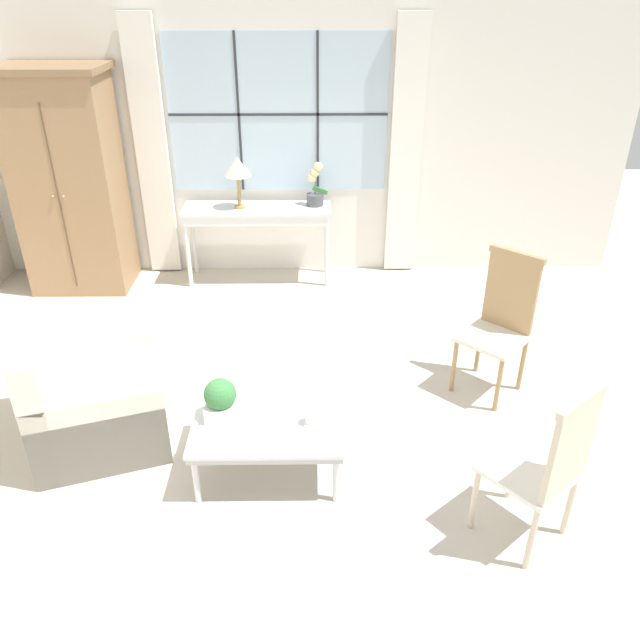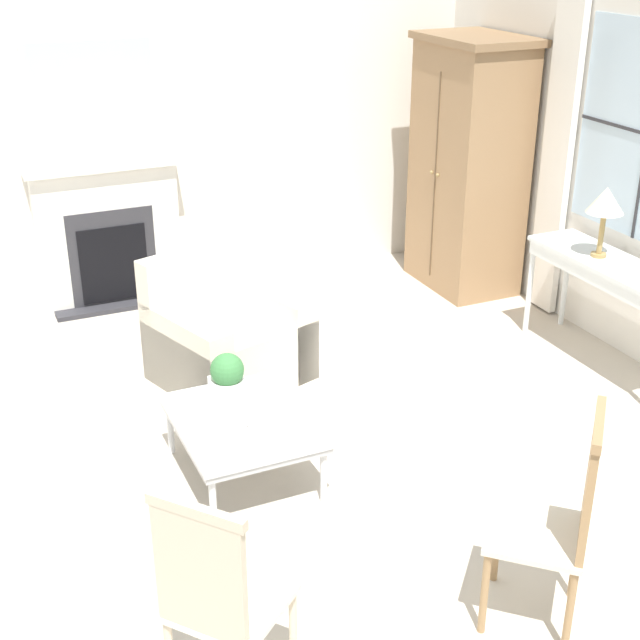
% 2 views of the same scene
% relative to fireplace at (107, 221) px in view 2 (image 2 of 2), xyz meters
% --- Properties ---
extents(ground_plane, '(14.00, 14.00, 0.00)m').
position_rel_fireplace_xyz_m(ground_plane, '(2.91, 0.35, -0.73)').
color(ground_plane, '#BCB2A3').
extents(wall_left, '(0.06, 7.20, 2.80)m').
position_rel_fireplace_xyz_m(wall_left, '(-0.12, 0.95, 0.67)').
color(wall_left, silver).
rests_on(wall_left, ground_plane).
extents(fireplace, '(0.34, 1.26, 2.22)m').
position_rel_fireplace_xyz_m(fireplace, '(0.00, 0.00, 0.00)').
color(fireplace, '#2D2D33').
rests_on(fireplace, ground_plane).
extents(armoire, '(1.03, 0.71, 2.18)m').
position_rel_fireplace_xyz_m(armoire, '(0.85, 2.97, 0.36)').
color(armoire, '#93704C').
rests_on(armoire, ground_plane).
extents(console_table, '(1.51, 0.43, 0.81)m').
position_rel_fireplace_xyz_m(console_table, '(2.67, 3.07, -0.01)').
color(console_table, silver).
rests_on(console_table, ground_plane).
extents(table_lamp, '(0.27, 0.27, 0.52)m').
position_rel_fireplace_xyz_m(table_lamp, '(2.51, 3.05, 0.48)').
color(table_lamp, '#9E7F47').
rests_on(table_lamp, console_table).
extents(armchair_upholstered, '(1.10, 1.16, 0.91)m').
position_rel_fireplace_xyz_m(armchair_upholstered, '(1.71, 0.45, -0.43)').
color(armchair_upholstered, beige).
rests_on(armchair_upholstered, ground_plane).
extents(side_chair_wooden, '(0.62, 0.62, 1.12)m').
position_rel_fireplace_xyz_m(side_chair_wooden, '(4.68, 1.06, -0.11)').
color(side_chair_wooden, beige).
rests_on(side_chair_wooden, ground_plane).
extents(accent_chair_wooden, '(0.62, 0.62, 1.08)m').
position_rel_fireplace_xyz_m(accent_chair_wooden, '(4.51, -0.53, -0.13)').
color(accent_chair_wooden, white).
rests_on(accent_chair_wooden, ground_plane).
extents(coffee_table, '(0.96, 0.75, 0.40)m').
position_rel_fireplace_xyz_m(coffee_table, '(2.96, 0.13, -0.38)').
color(coffee_table, silver).
rests_on(coffee_table, ground_plane).
extents(potted_plant_small, '(0.21, 0.21, 0.28)m').
position_rel_fireplace_xyz_m(potted_plant_small, '(2.66, 0.15, -0.20)').
color(potted_plant_small, white).
rests_on(potted_plant_small, coffee_table).
extents(pillar_candle, '(0.12, 0.12, 0.12)m').
position_rel_fireplace_xyz_m(pillar_candle, '(3.24, 0.07, -0.29)').
color(pillar_candle, silver).
rests_on(pillar_candle, coffee_table).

